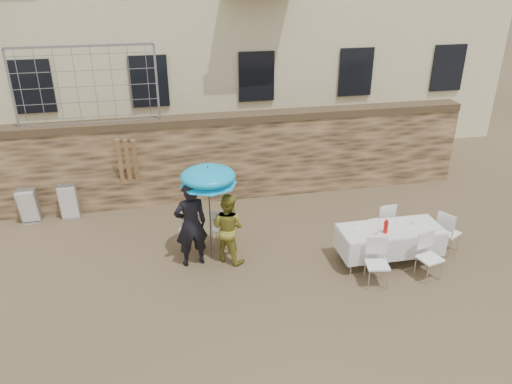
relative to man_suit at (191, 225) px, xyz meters
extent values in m
plane|color=brown|center=(0.99, -1.96, -0.92)|extent=(80.00, 80.00, 0.00)
cube|color=brown|center=(0.99, 3.04, 0.18)|extent=(13.00, 0.50, 2.20)
imported|color=black|center=(0.00, 0.00, 0.00)|extent=(0.74, 0.55, 1.84)
imported|color=gold|center=(0.75, 0.00, -0.16)|extent=(0.93, 0.92, 1.52)
cylinder|color=#3F3F44|center=(0.40, 0.10, -0.05)|extent=(0.03, 0.03, 1.73)
cone|color=#099BD1|center=(0.40, 0.10, 0.92)|extent=(1.14, 1.14, 0.22)
cube|color=silver|center=(4.01, -0.71, -0.17)|extent=(2.10, 0.85, 0.05)
cylinder|color=silver|center=(3.06, -1.06, -0.55)|extent=(0.04, 0.04, 0.74)
cylinder|color=silver|center=(4.96, -1.06, -0.55)|extent=(0.04, 0.04, 0.74)
cylinder|color=silver|center=(3.06, -0.37, -0.55)|extent=(0.04, 0.04, 0.74)
cylinder|color=silver|center=(4.96, -0.37, -0.55)|extent=(0.04, 0.04, 0.74)
cylinder|color=red|center=(3.81, -0.86, -0.01)|extent=(0.09, 0.09, 0.26)
camera|label=1|loc=(-0.49, -8.85, 4.87)|focal=35.00mm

